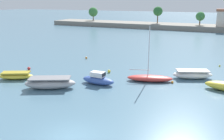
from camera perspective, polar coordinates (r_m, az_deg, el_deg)
The scene contains 12 objects.
ground_plane at distance 17.95m, azimuth -9.60°, elevation -15.24°, with size 400.00×400.00×0.00m, color slate.
moored_boat_0 at distance 31.93m, azimuth -21.42°, elevation -1.24°, with size 4.28×3.17×0.88m.
moored_boat_1 at distance 27.40m, azimuth -14.19°, elevation -2.96°, with size 5.77×4.27×1.22m.
moored_boat_2 at distance 27.95m, azimuth -3.25°, elevation -2.20°, with size 3.94×1.55×1.44m.
moored_boat_3 at distance 29.30m, azimuth 8.76°, elevation -1.83°, with size 5.58×3.21×6.48m.
moored_boat_4 at distance 31.53m, azimuth 18.19°, elevation -0.96°, with size 5.14×3.60×1.04m.
mooring_buoy_0 at distance 29.11m, azimuth 13.87°, elevation -2.75°, with size 0.29×0.29×0.29m, color orange.
mooring_buoy_1 at distance 40.39m, azimuth -6.00°, elevation 2.86°, with size 0.34×0.34×0.34m, color orange.
mooring_buoy_2 at distance 35.50m, azimuth -18.76°, elevation 0.35°, with size 0.44×0.44×0.44m, color red.
mooring_buoy_3 at distance 32.32m, azimuth -0.69°, elevation -0.29°, with size 0.41×0.41×0.41m, color yellow.
mooring_buoy_4 at distance 38.61m, azimuth 23.75°, elevation 0.90°, with size 0.25×0.25×0.25m, color yellow.
distant_shoreline at distance 84.59m, azimuth 21.37°, elevation 9.67°, with size 105.57×10.89×7.24m.
Camera 1 is at (9.02, -12.49, 9.21)m, focal length 39.32 mm.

